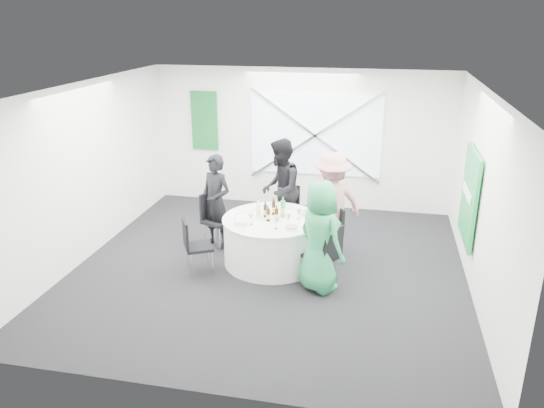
% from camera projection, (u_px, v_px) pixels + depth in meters
% --- Properties ---
extents(floor, '(6.00, 6.00, 0.00)m').
position_uv_depth(floor, '(269.00, 268.00, 8.36)').
color(floor, black).
rests_on(floor, ground).
extents(ceiling, '(6.00, 6.00, 0.00)m').
position_uv_depth(ceiling, '(269.00, 88.00, 7.41)').
color(ceiling, white).
rests_on(ceiling, wall_back).
extents(wall_back, '(6.00, 0.00, 6.00)m').
position_uv_depth(wall_back, '(301.00, 139.00, 10.64)').
color(wall_back, white).
rests_on(wall_back, floor).
extents(wall_front, '(6.00, 0.00, 6.00)m').
position_uv_depth(wall_front, '(204.00, 275.00, 5.12)').
color(wall_front, white).
rests_on(wall_front, floor).
extents(wall_left, '(0.00, 6.00, 6.00)m').
position_uv_depth(wall_left, '(86.00, 172.00, 8.46)').
color(wall_left, white).
rests_on(wall_left, floor).
extents(wall_right, '(0.00, 6.00, 6.00)m').
position_uv_depth(wall_right, '(482.00, 197.00, 7.30)').
color(wall_right, white).
rests_on(wall_right, floor).
extents(window_panel, '(2.60, 0.03, 1.60)m').
position_uv_depth(window_panel, '(315.00, 135.00, 10.51)').
color(window_panel, white).
rests_on(window_panel, wall_back).
extents(window_brace_a, '(2.63, 0.05, 1.84)m').
position_uv_depth(window_brace_a, '(315.00, 136.00, 10.48)').
color(window_brace_a, silver).
rests_on(window_brace_a, window_panel).
extents(window_brace_b, '(2.63, 0.05, 1.84)m').
position_uv_depth(window_brace_b, '(315.00, 136.00, 10.48)').
color(window_brace_b, silver).
rests_on(window_brace_b, window_panel).
extents(green_banner, '(0.55, 0.04, 1.20)m').
position_uv_depth(green_banner, '(204.00, 121.00, 10.88)').
color(green_banner, '#125A29').
rests_on(green_banner, wall_back).
extents(green_sign, '(0.05, 1.20, 1.40)m').
position_uv_depth(green_sign, '(469.00, 196.00, 7.93)').
color(green_sign, green).
rests_on(green_sign, wall_right).
extents(banquet_table, '(1.56, 1.56, 0.76)m').
position_uv_depth(banquet_table, '(272.00, 241.00, 8.41)').
color(banquet_table, white).
rests_on(banquet_table, floor).
extents(chair_back, '(0.44, 0.45, 0.93)m').
position_uv_depth(chair_back, '(287.00, 208.00, 9.37)').
color(chair_back, black).
rests_on(chair_back, floor).
extents(chair_back_left, '(0.56, 0.56, 0.94)m').
position_uv_depth(chair_back_left, '(214.00, 215.00, 9.00)').
color(chair_back_left, black).
rests_on(chair_back_left, floor).
extents(chair_back_right, '(0.51, 0.51, 0.82)m').
position_uv_depth(chair_back_right, '(333.00, 228.00, 8.65)').
color(chair_back_right, black).
rests_on(chair_back_right, floor).
extents(chair_front_right, '(0.60, 0.60, 0.95)m').
position_uv_depth(chair_front_right, '(326.00, 252.00, 7.61)').
color(chair_front_right, black).
rests_on(chair_front_right, floor).
extents(chair_front_left, '(0.55, 0.54, 0.88)m').
position_uv_depth(chair_front_left, '(193.00, 242.00, 8.02)').
color(chair_front_left, black).
rests_on(chair_front_left, floor).
extents(person_man_back_left, '(0.69, 0.58, 1.61)m').
position_uv_depth(person_man_back_left, '(216.00, 202.00, 8.88)').
color(person_man_back_left, black).
rests_on(person_man_back_left, floor).
extents(person_man_back, '(0.53, 0.90, 1.78)m').
position_uv_depth(person_man_back, '(280.00, 189.00, 9.24)').
color(person_man_back, black).
rests_on(person_man_back, floor).
extents(person_woman_pink, '(1.20, 1.06, 1.71)m').
position_uv_depth(person_woman_pink, '(332.00, 204.00, 8.65)').
color(person_woman_pink, tan).
rests_on(person_woman_pink, floor).
extents(person_woman_green, '(0.94, 0.91, 1.63)m').
position_uv_depth(person_woman_green, '(320.00, 237.00, 7.47)').
color(person_woman_green, '#299657').
rests_on(person_woman_green, floor).
extents(plate_back, '(0.28, 0.28, 0.01)m').
position_uv_depth(plate_back, '(284.00, 207.00, 8.77)').
color(plate_back, white).
rests_on(plate_back, banquet_table).
extents(plate_back_left, '(0.27, 0.27, 0.01)m').
position_uv_depth(plate_back_left, '(249.00, 209.00, 8.68)').
color(plate_back_left, white).
rests_on(plate_back_left, banquet_table).
extents(plate_back_right, '(0.29, 0.29, 0.04)m').
position_uv_depth(plate_back_right, '(305.00, 213.00, 8.44)').
color(plate_back_right, white).
rests_on(plate_back_right, banquet_table).
extents(plate_front_right, '(0.28, 0.28, 0.04)m').
position_uv_depth(plate_front_right, '(291.00, 228.00, 7.88)').
color(plate_front_right, white).
rests_on(plate_front_right, banquet_table).
extents(plate_front_left, '(0.25, 0.25, 0.01)m').
position_uv_depth(plate_front_left, '(241.00, 225.00, 8.02)').
color(plate_front_left, white).
rests_on(plate_front_left, banquet_table).
extents(napkin, '(0.21, 0.15, 0.05)m').
position_uv_depth(napkin, '(241.00, 223.00, 8.00)').
color(napkin, white).
rests_on(napkin, plate_front_left).
extents(beer_bottle_a, '(0.06, 0.06, 0.26)m').
position_uv_depth(beer_bottle_a, '(265.00, 211.00, 8.31)').
color(beer_bottle_a, '#361F09').
rests_on(beer_bottle_a, banquet_table).
extents(beer_bottle_b, '(0.06, 0.06, 0.28)m').
position_uv_depth(beer_bottle_b, '(274.00, 208.00, 8.40)').
color(beer_bottle_b, '#361F09').
rests_on(beer_bottle_b, banquet_table).
extents(beer_bottle_c, '(0.06, 0.06, 0.24)m').
position_uv_depth(beer_bottle_c, '(277.00, 215.00, 8.18)').
color(beer_bottle_c, '#361F09').
rests_on(beer_bottle_c, banquet_table).
extents(beer_bottle_d, '(0.06, 0.06, 0.26)m').
position_uv_depth(beer_bottle_d, '(268.00, 215.00, 8.14)').
color(beer_bottle_d, '#361F09').
rests_on(beer_bottle_d, banquet_table).
extents(green_water_bottle, '(0.08, 0.08, 0.33)m').
position_uv_depth(green_water_bottle, '(283.00, 209.00, 8.30)').
color(green_water_bottle, '#41AA57').
rests_on(green_water_bottle, banquet_table).
extents(clear_water_bottle, '(0.08, 0.08, 0.29)m').
position_uv_depth(clear_water_bottle, '(258.00, 211.00, 8.26)').
color(clear_water_bottle, white).
rests_on(clear_water_bottle, banquet_table).
extents(wine_glass_a, '(0.07, 0.07, 0.17)m').
position_uv_depth(wine_glass_a, '(276.00, 221.00, 7.84)').
color(wine_glass_a, white).
rests_on(wine_glass_a, banquet_table).
extents(wine_glass_b, '(0.07, 0.07, 0.17)m').
position_uv_depth(wine_glass_b, '(289.00, 217.00, 7.99)').
color(wine_glass_b, white).
rests_on(wine_glass_b, banquet_table).
extents(wine_glass_c, '(0.07, 0.07, 0.17)m').
position_uv_depth(wine_glass_c, '(251.00, 217.00, 8.01)').
color(wine_glass_c, white).
rests_on(wine_glass_c, banquet_table).
extents(wine_glass_d, '(0.07, 0.07, 0.17)m').
position_uv_depth(wine_glass_d, '(299.00, 212.00, 8.22)').
color(wine_glass_d, white).
rests_on(wine_glass_d, banquet_table).
extents(fork_a, '(0.08, 0.14, 0.01)m').
position_uv_depth(fork_a, '(253.00, 208.00, 8.73)').
color(fork_a, silver).
rests_on(fork_a, banquet_table).
extents(knife_a, '(0.08, 0.14, 0.01)m').
position_uv_depth(knife_a, '(239.00, 213.00, 8.48)').
color(knife_a, silver).
rests_on(knife_a, banquet_table).
extents(fork_b, '(0.10, 0.13, 0.01)m').
position_uv_depth(fork_b, '(308.00, 217.00, 8.33)').
color(fork_b, silver).
rests_on(fork_b, banquet_table).
extents(knife_b, '(0.07, 0.14, 0.01)m').
position_uv_depth(knife_b, '(303.00, 212.00, 8.55)').
color(knife_b, silver).
rests_on(knife_b, banquet_table).
extents(fork_c, '(0.10, 0.13, 0.01)m').
position_uv_depth(fork_c, '(235.00, 220.00, 8.23)').
color(fork_c, silver).
rests_on(fork_c, banquet_table).
extents(knife_c, '(0.10, 0.13, 0.01)m').
position_uv_depth(knife_c, '(243.00, 228.00, 7.92)').
color(knife_c, silver).
rests_on(knife_c, banquet_table).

